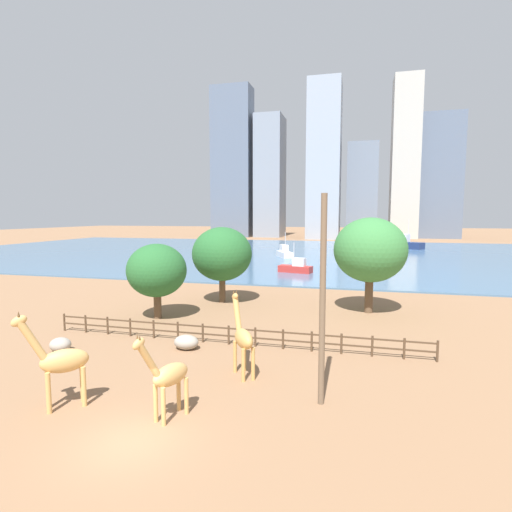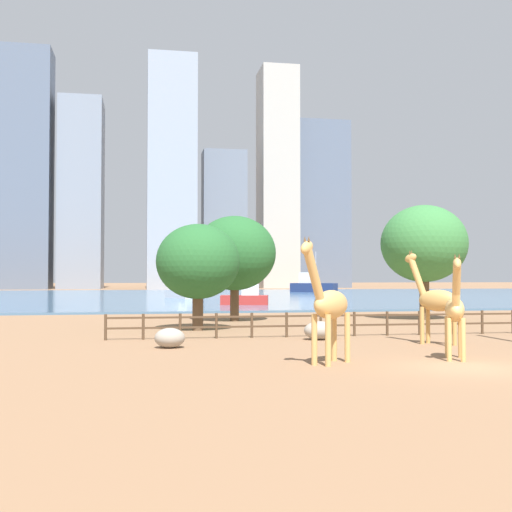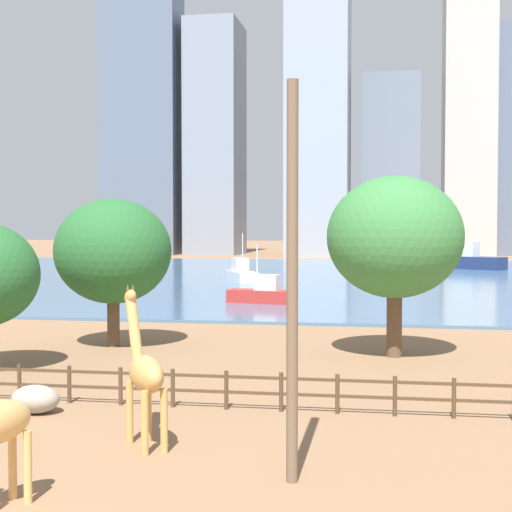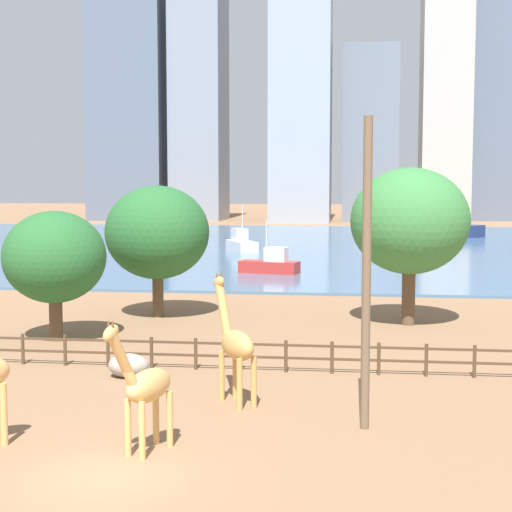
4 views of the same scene
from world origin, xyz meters
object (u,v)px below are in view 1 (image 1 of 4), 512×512
(giraffe_companion, at_px, (60,361))
(boat_sailboat, at_px, (296,267))
(boulder_near_fence, at_px, (186,342))
(giraffe_tall, at_px, (168,376))
(tree_left_large, at_px, (222,254))
(tree_center_broad, at_px, (370,250))
(boat_ferry, at_px, (285,253))
(utility_pole, at_px, (323,301))
(boat_tug, at_px, (406,244))
(tree_right_tall, at_px, (157,271))
(giraffe_young, at_px, (243,338))
(boulder_by_pole, at_px, (60,345))

(giraffe_companion, relative_size, boat_sailboat, 0.88)
(boulder_near_fence, height_order, boat_sailboat, boat_sailboat)
(giraffe_tall, relative_size, boulder_near_fence, 2.49)
(tree_left_large, distance_m, tree_center_broad, 14.10)
(tree_left_large, relative_size, boat_ferry, 1.26)
(utility_pole, xyz_separation_m, boat_tug, (13.30, 90.03, -3.36))
(boat_ferry, bearing_deg, boat_tug, 111.36)
(boulder_near_fence, relative_size, tree_right_tall, 0.26)
(tree_left_large, bearing_deg, tree_center_broad, -3.22)
(giraffe_tall, bearing_deg, boat_tug, -168.26)
(giraffe_tall, height_order, giraffe_companion, giraffe_companion)
(tree_center_broad, xyz_separation_m, boat_ferry, (-15.40, 43.02, -4.54))
(giraffe_companion, bearing_deg, boat_tug, -148.11)
(giraffe_tall, relative_size, tree_center_broad, 0.48)
(tree_center_broad, height_order, tree_right_tall, tree_center_broad)
(giraffe_young, xyz_separation_m, tree_center_broad, (6.96, 16.24, 3.51))
(tree_center_broad, relative_size, tree_right_tall, 1.34)
(giraffe_companion, relative_size, giraffe_young, 1.03)
(tree_left_large, xyz_separation_m, tree_right_tall, (-3.23, -7.27, -0.77))
(giraffe_young, xyz_separation_m, boulder_by_pole, (-12.35, 0.72, -1.64))
(utility_pole, height_order, boat_tug, utility_pole)
(boat_ferry, height_order, boat_sailboat, boat_ferry)
(giraffe_young, xyz_separation_m, boulder_near_fence, (-4.73, 3.11, -1.62))
(utility_pole, bearing_deg, tree_center_broad, 82.18)
(tree_right_tall, distance_m, boat_sailboat, 29.52)
(utility_pole, relative_size, tree_left_large, 1.28)
(giraffe_young, bearing_deg, giraffe_companion, 93.42)
(boulder_by_pole, bearing_deg, giraffe_young, -3.35)
(boat_sailboat, xyz_separation_m, boat_tug, (20.60, 49.57, 0.51))
(giraffe_tall, relative_size, utility_pole, 0.42)
(giraffe_companion, height_order, boulder_by_pole, giraffe_companion)
(boulder_by_pole, xyz_separation_m, tree_center_broad, (19.31, 15.52, 5.15))
(boat_sailboat, bearing_deg, boat_tug, -99.53)
(tree_center_broad, bearing_deg, giraffe_companion, -122.30)
(boulder_by_pole, bearing_deg, utility_pole, -10.19)
(giraffe_tall, height_order, giraffe_young, giraffe_young)
(giraffe_companion, xyz_separation_m, boulder_near_fence, (2.12, 8.72, -1.71))
(giraffe_young, bearing_deg, tree_right_tall, 10.69)
(tree_left_large, distance_m, boat_tug, 75.00)
(tree_left_large, xyz_separation_m, boat_tug, (24.81, 70.70, -3.37))
(giraffe_companion, distance_m, boulder_by_pole, 8.56)
(boulder_by_pole, bearing_deg, boat_tug, 70.94)
(giraffe_companion, distance_m, utility_pole, 12.04)
(giraffe_companion, xyz_separation_m, utility_pole, (11.27, 3.32, 2.64))
(utility_pole, height_order, boat_sailboat, utility_pole)
(boat_sailboat, bearing_deg, giraffe_companion, 97.85)
(boulder_by_pole, distance_m, boat_tug, 92.07)
(tree_center_broad, bearing_deg, boat_tug, 81.44)
(utility_pole, distance_m, boulder_near_fence, 11.48)
(utility_pole, bearing_deg, boulder_near_fence, 149.45)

